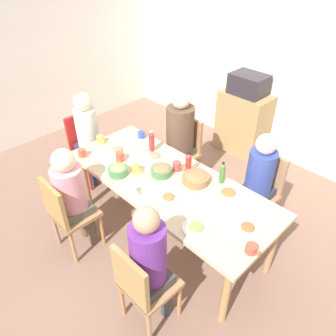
% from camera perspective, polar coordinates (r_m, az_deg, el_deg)
% --- Properties ---
extents(ground_plane, '(7.16, 7.16, 0.00)m').
position_cam_1_polar(ground_plane, '(3.66, -0.00, -11.62)').
color(ground_plane, '#876656').
extents(wall_back, '(6.20, 0.12, 2.60)m').
position_cam_1_polar(wall_back, '(4.63, 21.85, 15.92)').
color(wall_back, silver).
rests_on(wall_back, ground_plane).
extents(wall_left, '(0.12, 4.76, 2.60)m').
position_cam_1_polar(wall_left, '(5.29, -24.95, 17.51)').
color(wall_left, white).
rests_on(wall_left, ground_plane).
extents(dining_table, '(2.24, 0.90, 0.76)m').
position_cam_1_polar(dining_table, '(3.19, -0.00, -3.30)').
color(dining_table, '#D0B78E').
rests_on(dining_table, ground_plane).
extents(chair_0, '(0.40, 0.40, 0.90)m').
position_cam_1_polar(chair_0, '(2.66, -4.63, -19.84)').
color(chair_0, tan).
rests_on(chair_0, ground_plane).
extents(person_0, '(0.30, 0.30, 1.25)m').
position_cam_1_polar(person_0, '(2.51, -3.25, -15.79)').
color(person_0, '#3A383A').
rests_on(person_0, ground_plane).
extents(chair_1, '(0.40, 0.40, 0.90)m').
position_cam_1_polar(chair_1, '(4.09, 2.83, 3.56)').
color(chair_1, tan).
rests_on(chair_1, ground_plane).
extents(person_1, '(0.33, 0.33, 1.29)m').
position_cam_1_polar(person_1, '(3.90, 2.06, 6.35)').
color(person_1, '#534542').
rests_on(person_1, ground_plane).
extents(chair_2, '(0.40, 0.40, 0.90)m').
position_cam_1_polar(chair_2, '(4.29, -14.18, 4.09)').
color(chair_2, '#B73726').
rests_on(chair_2, ground_plane).
extents(person_2, '(0.30, 0.30, 1.23)m').
position_cam_1_polar(person_2, '(4.11, -13.95, 6.26)').
color(person_2, '#362C4D').
rests_on(person_2, ground_plane).
extents(chair_3, '(0.40, 0.40, 0.90)m').
position_cam_1_polar(chair_3, '(3.58, 16.01, -3.47)').
color(chair_3, '#A87959').
rests_on(chair_3, ground_plane).
extents(person_3, '(0.30, 0.30, 1.20)m').
position_cam_1_polar(person_3, '(3.39, 15.75, -1.54)').
color(person_3, '#2F2D45').
rests_on(person_3, ground_plane).
extents(chair_4, '(0.40, 0.40, 0.90)m').
position_cam_1_polar(chair_4, '(3.32, -17.43, -7.48)').
color(chair_4, '#A97D54').
rests_on(chair_4, ground_plane).
extents(person_4, '(0.30, 0.30, 1.20)m').
position_cam_1_polar(person_4, '(3.21, -16.71, -4.02)').
color(person_4, brown).
rests_on(person_4, ground_plane).
extents(plate_0, '(0.25, 0.25, 0.04)m').
position_cam_1_polar(plate_0, '(3.02, 10.58, -4.39)').
color(plate_0, white).
rests_on(plate_0, dining_table).
extents(plate_1, '(0.23, 0.23, 0.04)m').
position_cam_1_polar(plate_1, '(3.47, -2.36, 2.17)').
color(plate_1, silver).
rests_on(plate_1, dining_table).
extents(plate_2, '(0.21, 0.21, 0.04)m').
position_cam_1_polar(plate_2, '(2.74, 13.87, -10.24)').
color(plate_2, silver).
rests_on(plate_2, dining_table).
extents(plate_3, '(0.21, 0.21, 0.04)m').
position_cam_1_polar(plate_3, '(2.93, 0.09, -5.23)').
color(plate_3, white).
rests_on(plate_3, dining_table).
extents(plate_4, '(0.22, 0.22, 0.04)m').
position_cam_1_polar(plate_4, '(2.67, 4.92, -10.47)').
color(plate_4, silver).
rests_on(plate_4, dining_table).
extents(plate_5, '(0.24, 0.24, 0.04)m').
position_cam_1_polar(plate_5, '(3.60, -8.93, 3.13)').
color(plate_5, '#EEE4C9').
rests_on(plate_5, dining_table).
extents(bowl_0, '(0.19, 0.19, 0.10)m').
position_cam_1_polar(bowl_0, '(3.23, -8.82, -0.37)').
color(bowl_0, '#498250').
rests_on(bowl_0, dining_table).
extents(bowl_1, '(0.26, 0.26, 0.10)m').
position_cam_1_polar(bowl_1, '(3.10, 4.94, -1.74)').
color(bowl_1, '#906C47').
rests_on(bowl_1, dining_table).
extents(bowl_2, '(0.21, 0.21, 0.09)m').
position_cam_1_polar(bowl_2, '(3.19, -1.18, -0.42)').
color(bowl_2, '#457749').
rests_on(bowl_2, dining_table).
extents(cup_0, '(0.12, 0.08, 0.09)m').
position_cam_1_polar(cup_0, '(3.77, -11.83, 4.95)').
color(cup_0, '#EEC250').
rests_on(cup_0, dining_table).
extents(cup_1, '(0.12, 0.08, 0.09)m').
position_cam_1_polar(cup_1, '(3.58, -14.93, 2.58)').
color(cup_1, '#D1533D').
rests_on(cup_1, dining_table).
extents(cup_2, '(0.11, 0.07, 0.08)m').
position_cam_1_polar(cup_2, '(2.97, -6.18, -4.03)').
color(cup_2, white).
rests_on(cup_2, dining_table).
extents(cup_3, '(0.11, 0.08, 0.10)m').
position_cam_1_polar(cup_3, '(3.23, -5.59, -0.10)').
color(cup_3, '#E8BE52').
rests_on(cup_3, dining_table).
extents(cup_4, '(0.12, 0.08, 0.08)m').
position_cam_1_polar(cup_4, '(3.81, -4.74, 5.89)').
color(cup_4, '#364FA6').
rests_on(cup_4, dining_table).
extents(cup_5, '(0.12, 0.09, 0.10)m').
position_cam_1_polar(cup_5, '(3.42, -8.48, 2.00)').
color(cup_5, '#C65039').
rests_on(cup_5, dining_table).
extents(cup_6, '(0.12, 0.08, 0.09)m').
position_cam_1_polar(cup_6, '(3.25, 1.60, 0.31)').
color(cup_6, '#C94844').
rests_on(cup_6, dining_table).
extents(cup_7, '(0.13, 0.09, 0.07)m').
position_cam_1_polar(cup_7, '(2.57, 14.51, -13.64)').
color(cup_7, '#C24C37').
rests_on(cup_7, dining_table).
extents(bottle_0, '(0.06, 0.06, 0.26)m').
position_cam_1_polar(bottle_0, '(3.50, -2.91, 4.63)').
color(bottle_0, red).
rests_on(bottle_0, dining_table).
extents(bottle_1, '(0.06, 0.06, 0.25)m').
position_cam_1_polar(bottle_1, '(3.16, 3.63, 0.73)').
color(bottle_1, red).
rests_on(bottle_1, dining_table).
extents(bottle_2, '(0.05, 0.05, 0.23)m').
position_cam_1_polar(bottle_2, '(3.10, 9.56, -0.88)').
color(bottle_2, '#437631').
rests_on(bottle_2, dining_table).
extents(side_cabinet, '(0.70, 0.44, 0.90)m').
position_cam_1_polar(side_cabinet, '(4.92, 13.04, 7.78)').
color(side_cabinet, tan).
rests_on(side_cabinet, ground_plane).
extents(microwave, '(0.48, 0.36, 0.28)m').
position_cam_1_polar(microwave, '(4.68, 14.03, 14.14)').
color(microwave, '#2C282F').
rests_on(microwave, side_cabinet).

